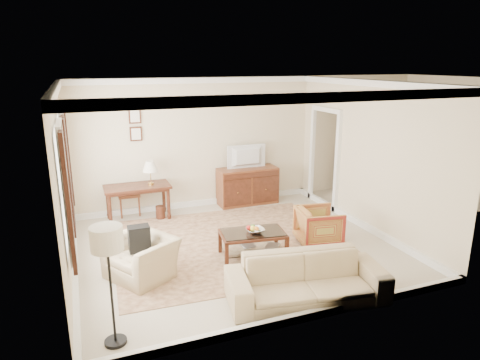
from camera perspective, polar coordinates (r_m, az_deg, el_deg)
room_shell at (r=7.15m, az=-0.64°, el=9.50°), size 5.51×5.01×2.91m
annex_bedroom at (r=10.86m, az=19.91°, el=-0.83°), size 3.00×2.70×2.90m
window_front at (r=6.19m, az=-22.27°, el=-1.31°), size 0.12×1.56×1.80m
window_rear at (r=7.74m, az=-22.18°, el=1.90°), size 0.12×1.56×1.80m
doorway at (r=9.91m, az=11.13°, el=2.70°), size 0.10×1.12×2.25m
rug at (r=7.92m, az=-1.34°, el=-8.42°), size 4.29×3.73×0.01m
writing_desk at (r=9.16m, az=-13.53°, el=-1.40°), size 1.34×0.67×0.73m
desk_chair at (r=9.51m, az=-14.69°, el=-1.48°), size 0.47×0.47×1.05m
desk_lamp at (r=9.11m, az=-11.86°, el=0.96°), size 0.32×0.32×0.50m
framed_prints at (r=9.29m, az=-13.78°, el=7.15°), size 0.25×0.04×0.68m
sideboard at (r=9.97m, az=1.00°, el=-0.78°), size 1.39×0.53×0.85m
tv at (r=9.74m, az=1.07°, el=4.09°), size 0.88×0.51×0.12m
coffee_table at (r=7.29m, az=1.71°, el=-7.68°), size 1.16×0.77×0.46m
fruit_bowl at (r=7.18m, az=2.04°, el=-6.64°), size 0.42×0.42×0.10m
book_a at (r=7.40m, az=0.25°, el=-8.75°), size 0.28×0.05×0.38m
book_b at (r=7.45m, az=3.54°, el=-8.65°), size 0.23×0.20×0.38m
striped_armchair at (r=7.90m, az=10.46°, el=-5.85°), size 0.80×0.84×0.75m
club_armchair at (r=6.79m, az=-13.09°, el=-9.20°), size 1.05×1.16×0.85m
backpack at (r=6.74m, az=-13.31°, el=-7.16°), size 0.31×0.37×0.40m
sofa at (r=6.07m, az=8.90°, el=-12.06°), size 2.26×1.00×0.85m
floor_lamp at (r=5.02m, az=-17.28°, el=-8.58°), size 0.36×0.36×1.48m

